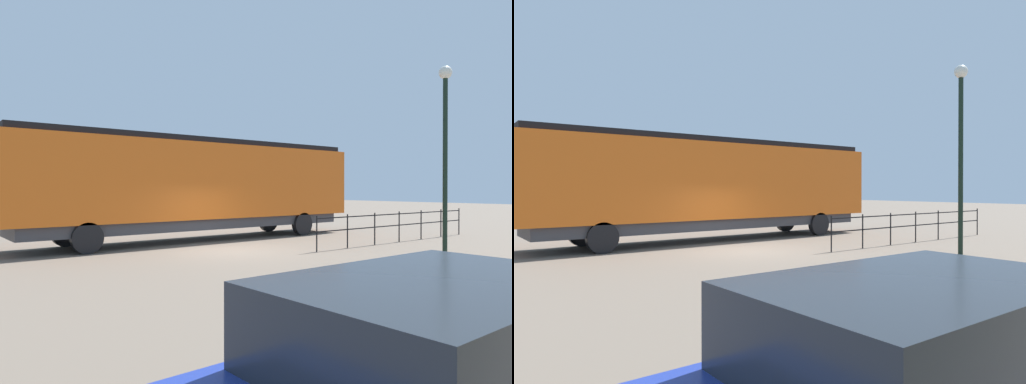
# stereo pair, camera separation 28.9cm
# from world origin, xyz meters

# --- Properties ---
(ground_plane) EXTENTS (120.00, 120.00, 0.00)m
(ground_plane) POSITION_xyz_m (0.00, 0.00, 0.00)
(ground_plane) COLOR #756656
(locomotive) EXTENTS (2.87, 16.16, 4.42)m
(locomotive) POSITION_xyz_m (-3.78, 1.34, 2.46)
(locomotive) COLOR orange
(locomotive) RESTS_ON ground_plane
(lamp_post) EXTENTS (0.45, 0.45, 6.52)m
(lamp_post) POSITION_xyz_m (5.20, 5.39, 4.25)
(lamp_post) COLOR black
(lamp_post) RESTS_ON ground_plane
(platform_fence) EXTENTS (0.05, 10.05, 1.30)m
(platform_fence) POSITION_xyz_m (2.08, 7.26, 0.83)
(platform_fence) COLOR black
(platform_fence) RESTS_ON ground_plane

